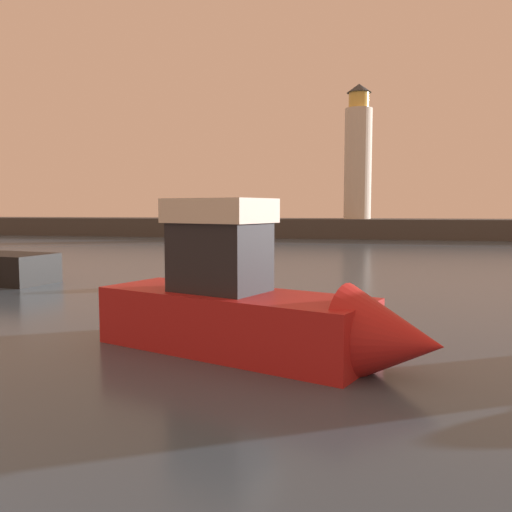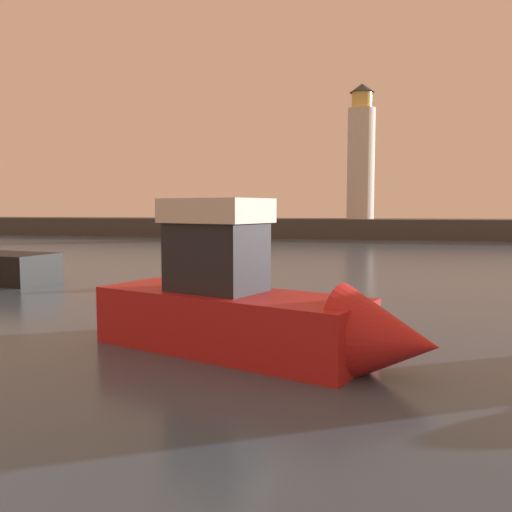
% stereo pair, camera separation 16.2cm
% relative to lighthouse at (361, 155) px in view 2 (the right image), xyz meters
% --- Properties ---
extents(ground_plane, '(220.00, 220.00, 0.00)m').
position_rel_lighthouse_xyz_m(ground_plane, '(-4.25, -26.87, -8.13)').
color(ground_plane, '#384C60').
extents(breakwater, '(78.75, 6.31, 1.89)m').
position_rel_lighthouse_xyz_m(breakwater, '(-4.25, 0.00, -7.18)').
color(breakwater, '#423F3D').
rests_on(breakwater, ground_plane).
extents(lighthouse, '(2.67, 2.67, 13.17)m').
position_rel_lighthouse_xyz_m(lighthouse, '(0.00, 0.00, 0.00)').
color(lighthouse, silver).
rests_on(lighthouse, breakwater).
extents(motorboat_0, '(7.40, 4.31, 3.42)m').
position_rel_lighthouse_xyz_m(motorboat_0, '(-0.79, -44.38, -7.17)').
color(motorboat_0, '#B21E1E').
rests_on(motorboat_0, ground_plane).
extents(mooring_buoy, '(1.03, 1.03, 1.03)m').
position_rel_lighthouse_xyz_m(mooring_buoy, '(-5.28, -35.42, -7.61)').
color(mooring_buoy, '#EA5919').
rests_on(mooring_buoy, ground_plane).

